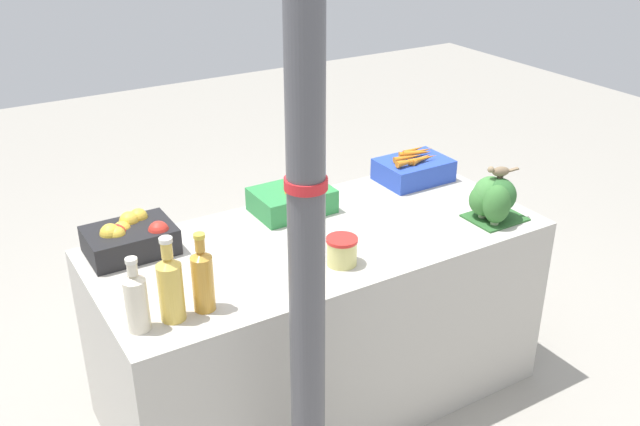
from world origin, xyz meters
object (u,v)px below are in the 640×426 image
object	(u,v)px
carrot_crate	(414,168)
broccoli_pile	(493,199)
orange_crate	(296,196)
juice_bottle_cloudy	(136,300)
apple_crate	(130,237)
support_pole	(306,223)
juice_bottle_golden	(171,286)
pickle_jar	(342,251)
juice_bottle_amber	(203,278)
sparrow_bird	(500,171)

from	to	relation	value
carrot_crate	broccoli_pile	size ratio (longest dim) A/B	1.43
orange_crate	juice_bottle_cloudy	distance (m)	0.96
apple_crate	support_pole	bearing A→B (deg)	-72.76
support_pole	juice_bottle_golden	distance (m)	0.54
apple_crate	pickle_jar	world-z (taller)	apple_crate
orange_crate	broccoli_pile	size ratio (longest dim) A/B	1.43
support_pole	juice_bottle_cloudy	size ratio (longest dim) A/B	9.45
juice_bottle_amber	pickle_jar	bearing A→B (deg)	1.83
orange_crate	carrot_crate	bearing A→B (deg)	0.15
apple_crate	orange_crate	world-z (taller)	orange_crate
orange_crate	juice_bottle_cloudy	world-z (taller)	juice_bottle_cloudy
support_pole	juice_bottle_cloudy	bearing A→B (deg)	138.26
apple_crate	sparrow_bird	distance (m)	1.44
carrot_crate	juice_bottle_cloudy	world-z (taller)	juice_bottle_cloudy
carrot_crate	juice_bottle_cloudy	size ratio (longest dim) A/B	1.26
broccoli_pile	pickle_jar	distance (m)	0.71
support_pole	orange_crate	distance (m)	1.01
orange_crate	juice_bottle_amber	world-z (taller)	juice_bottle_amber
carrot_crate	juice_bottle_golden	bearing A→B (deg)	-159.78
carrot_crate	juice_bottle_amber	xyz separation A→B (m)	(-1.22, -0.49, 0.06)
broccoli_pile	juice_bottle_cloudy	xyz separation A→B (m)	(-1.45, -0.00, 0.01)
juice_bottle_cloudy	sparrow_bird	bearing A→B (deg)	0.20
support_pole	carrot_crate	world-z (taller)	support_pole
carrot_crate	sparrow_bird	bearing A→B (deg)	-85.70
apple_crate	carrot_crate	xyz separation A→B (m)	(1.31, -0.00, -0.00)
juice_bottle_cloudy	sparrow_bird	size ratio (longest dim) A/B	1.88
orange_crate	sparrow_bird	xyz separation A→B (m)	(0.65, -0.48, 0.14)
carrot_crate	pickle_jar	distance (m)	0.84
apple_crate	juice_bottle_golden	bearing A→B (deg)	-92.51
orange_crate	support_pole	bearing A→B (deg)	-117.35
support_pole	juice_bottle_amber	size ratio (longest dim) A/B	8.64
juice_bottle_amber	orange_crate	bearing A→B (deg)	38.64
support_pole	apple_crate	world-z (taller)	support_pole
pickle_jar	juice_bottle_cloudy	bearing A→B (deg)	-178.70
orange_crate	carrot_crate	xyz separation A→B (m)	(0.61, 0.00, -0.01)
juice_bottle_golden	juice_bottle_amber	world-z (taller)	juice_bottle_golden
apple_crate	broccoli_pile	size ratio (longest dim) A/B	1.43
broccoli_pile	juice_bottle_golden	bearing A→B (deg)	-179.96
apple_crate	juice_bottle_amber	bearing A→B (deg)	-80.28
support_pole	pickle_jar	size ratio (longest dim) A/B	20.55
apple_crate	pickle_jar	size ratio (longest dim) A/B	2.75
orange_crate	broccoli_pile	distance (m)	0.79
pickle_jar	juice_bottle_amber	bearing A→B (deg)	-178.17
juice_bottle_golden	orange_crate	bearing A→B (deg)	34.27
juice_bottle_golden	sparrow_bird	xyz separation A→B (m)	(1.37, 0.01, 0.09)
carrot_crate	sparrow_bird	distance (m)	0.51
orange_crate	juice_bottle_amber	size ratio (longest dim) A/B	1.16
broccoli_pile	pickle_jar	size ratio (longest dim) A/B	1.93
support_pole	juice_bottle_cloudy	distance (m)	0.61
apple_crate	juice_bottle_cloudy	size ratio (longest dim) A/B	1.26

